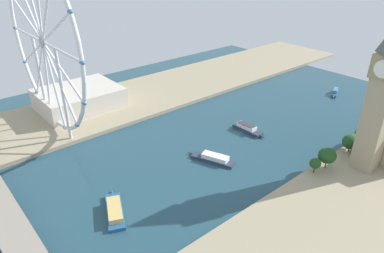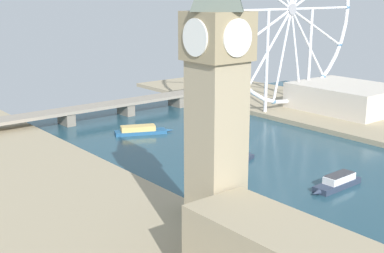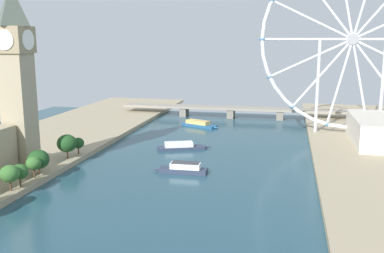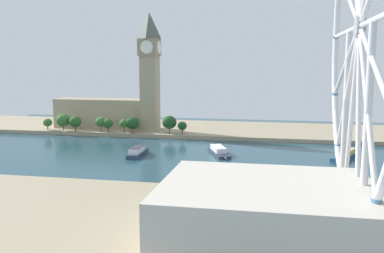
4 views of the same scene
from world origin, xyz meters
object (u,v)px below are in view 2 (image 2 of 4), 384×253
object	(u,v)px
clock_tower	(217,99)
tour_boat_2	(140,130)
tour_boat_0	(337,182)
tour_boat_3	(235,161)
riverside_hall	(346,97)
river_bridge	(126,104)
ferris_wheel	(291,10)

from	to	relation	value
clock_tower	tour_boat_2	distance (m)	169.25
tour_boat_0	tour_boat_3	distance (m)	52.55
tour_boat_0	tour_boat_3	bearing A→B (deg)	-76.12
clock_tower	riverside_hall	xyz separation A→B (m)	(210.95, 100.82, -41.48)
river_bridge	tour_boat_2	size ratio (longest dim) A/B	5.90
clock_tower	tour_boat_2	world-z (taller)	clock_tower
clock_tower	ferris_wheel	size ratio (longest dim) A/B	0.72
clock_tower	river_bridge	world-z (taller)	clock_tower
ferris_wheel	riverside_hall	distance (m)	71.88
ferris_wheel	tour_boat_2	xyz separation A→B (m)	(-115.33, 15.00, -68.97)
clock_tower	riverside_hall	world-z (taller)	clock_tower
clock_tower	river_bridge	size ratio (longest dim) A/B	0.47
clock_tower	tour_boat_0	distance (m)	101.29
river_bridge	tour_boat_0	size ratio (longest dim) A/B	6.74
river_bridge	tour_boat_3	world-z (taller)	river_bridge
river_bridge	tour_boat_0	distance (m)	178.21
clock_tower	riverside_hall	distance (m)	237.46
tour_boat_2	tour_boat_3	size ratio (longest dim) A/B	0.98
ferris_wheel	tour_boat_0	world-z (taller)	ferris_wheel
ferris_wheel	tour_boat_0	bearing A→B (deg)	-130.53
tour_boat_0	tour_boat_2	bearing A→B (deg)	-83.67
clock_tower	ferris_wheel	bearing A→B (deg)	35.47
tour_boat_3	tour_boat_2	bearing A→B (deg)	71.05
tour_boat_2	tour_boat_3	bearing A→B (deg)	-62.90
river_bridge	riverside_hall	bearing A→B (deg)	-37.58
clock_tower	ferris_wheel	xyz separation A→B (m)	(183.90, 131.05, 17.86)
river_bridge	tour_boat_0	bearing A→B (deg)	-90.94
ferris_wheel	riverside_hall	size ratio (longest dim) A/B	1.98
clock_tower	ferris_wheel	world-z (taller)	ferris_wheel
riverside_hall	river_bridge	xyz separation A→B (m)	(-121.99, 93.88, -4.10)
ferris_wheel	river_bridge	size ratio (longest dim) A/B	0.65
riverside_hall	clock_tower	bearing A→B (deg)	-154.45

